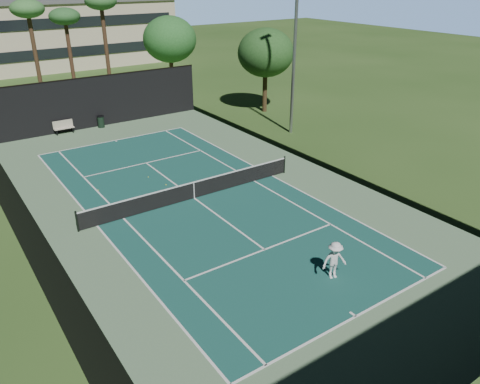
# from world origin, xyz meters

# --- Properties ---
(ground) EXTENTS (160.00, 160.00, 0.00)m
(ground) POSITION_xyz_m (0.00, 0.00, 0.00)
(ground) COLOR #31531F
(ground) RESTS_ON ground
(apron_slab) EXTENTS (18.00, 32.00, 0.01)m
(apron_slab) POSITION_xyz_m (0.00, 0.00, 0.01)
(apron_slab) COLOR #5D835B
(apron_slab) RESTS_ON ground
(court_surface) EXTENTS (10.97, 23.77, 0.01)m
(court_surface) POSITION_xyz_m (0.00, 0.00, 0.01)
(court_surface) COLOR #195047
(court_surface) RESTS_ON ground
(court_lines) EXTENTS (11.07, 23.87, 0.01)m
(court_lines) POSITION_xyz_m (0.00, 0.00, 0.02)
(court_lines) COLOR white
(court_lines) RESTS_ON ground
(tennis_net) EXTENTS (12.90, 0.10, 1.10)m
(tennis_net) POSITION_xyz_m (0.00, 0.00, 0.56)
(tennis_net) COLOR black
(tennis_net) RESTS_ON ground
(fence) EXTENTS (18.04, 32.05, 4.03)m
(fence) POSITION_xyz_m (0.00, 0.06, 2.01)
(fence) COLOR black
(fence) RESTS_ON ground
(player) EXTENTS (1.19, 0.89, 1.65)m
(player) POSITION_xyz_m (1.05, -9.65, 0.82)
(player) COLOR white
(player) RESTS_ON ground
(tennis_ball_b) EXTENTS (0.07, 0.07, 0.07)m
(tennis_ball_b) POSITION_xyz_m (-0.50, 2.49, 0.04)
(tennis_ball_b) COLOR #C7D430
(tennis_ball_b) RESTS_ON ground
(tennis_ball_c) EXTENTS (0.07, 0.07, 0.07)m
(tennis_ball_c) POSITION_xyz_m (-0.87, 4.15, 0.03)
(tennis_ball_c) COLOR #B5CF2F
(tennis_ball_c) RESTS_ON ground
(tennis_ball_d) EXTENTS (0.06, 0.06, 0.06)m
(tennis_ball_d) POSITION_xyz_m (-4.04, 4.01, 0.03)
(tennis_ball_d) COLOR yellow
(tennis_ball_d) RESTS_ON ground
(park_bench) EXTENTS (1.50, 0.45, 1.02)m
(park_bench) POSITION_xyz_m (-2.61, 15.72, 0.55)
(park_bench) COLOR beige
(park_bench) RESTS_ON ground
(trash_bin) EXTENTS (0.56, 0.56, 0.95)m
(trash_bin) POSITION_xyz_m (0.29, 15.62, 0.48)
(trash_bin) COLOR black
(trash_bin) RESTS_ON ground
(palm_a) EXTENTS (2.80, 2.80, 9.32)m
(palm_a) POSITION_xyz_m (-2.00, 24.00, 8.19)
(palm_a) COLOR #4D3421
(palm_a) RESTS_ON ground
(palm_b) EXTENTS (2.80, 2.80, 8.42)m
(palm_b) POSITION_xyz_m (1.50, 26.00, 7.36)
(palm_b) COLOR #4E3221
(palm_b) RESTS_ON ground
(palm_c) EXTENTS (2.80, 2.80, 9.77)m
(palm_c) POSITION_xyz_m (4.00, 23.00, 8.60)
(palm_c) COLOR #4C3220
(palm_c) RESTS_ON ground
(decid_tree_a) EXTENTS (5.12, 5.12, 7.62)m
(decid_tree_a) POSITION_xyz_m (10.00, 22.00, 5.42)
(decid_tree_a) COLOR #4E3621
(decid_tree_a) RESTS_ON ground
(decid_tree_b) EXTENTS (4.80, 4.80, 7.14)m
(decid_tree_b) POSITION_xyz_m (14.00, 12.00, 5.08)
(decid_tree_b) COLOR #4A371F
(decid_tree_b) RESTS_ON ground
(campus_building) EXTENTS (40.50, 12.50, 8.30)m
(campus_building) POSITION_xyz_m (0.00, 45.98, 4.21)
(campus_building) COLOR beige
(campus_building) RESTS_ON ground
(light_pole) EXTENTS (0.90, 0.25, 12.22)m
(light_pole) POSITION_xyz_m (12.00, 6.00, 6.46)
(light_pole) COLOR #94979C
(light_pole) RESTS_ON ground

